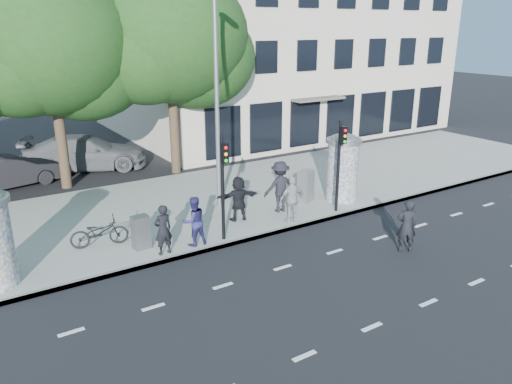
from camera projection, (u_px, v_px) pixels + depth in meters
ground at (313, 288)px, 13.46m from camera, size 120.00×120.00×0.00m
sidewalk at (192, 205)px, 19.43m from camera, size 40.00×8.00×0.15m
curb at (244, 240)px, 16.27m from camera, size 40.00×0.10×0.16m
lane_dash_near at (372, 327)px, 11.71m from camera, size 32.00×0.12×0.01m
lane_dash_far at (283, 267)px, 14.58m from camera, size 32.00×0.12×0.01m
ad_column_right at (343, 166)px, 19.39m from camera, size 1.36×1.36×2.65m
traffic_pole_near at (223, 178)px, 15.48m from camera, size 0.22×0.31×3.40m
traffic_pole_far at (340, 157)px, 17.93m from camera, size 0.22×0.31×3.40m
street_lamp at (217, 83)px, 17.65m from camera, size 0.25×0.93×8.00m
tree_near_left at (49, 43)px, 19.88m from camera, size 6.80×6.80×8.97m
tree_center at (169, 35)px, 22.04m from camera, size 7.00×7.00×9.30m
building at (269, 37)px, 33.66m from camera, size 20.30×15.85×12.00m
ped_b at (163, 230)px, 14.88m from camera, size 0.60×0.43×1.57m
ped_c at (194, 221)px, 15.50m from camera, size 0.78×0.62×1.60m
ped_d at (280, 187)px, 18.30m from camera, size 1.34×0.92×1.91m
ped_e at (292, 199)px, 17.32m from camera, size 1.04×0.66×1.68m
ped_f at (238, 199)px, 17.50m from camera, size 1.58×0.84×1.61m
man_road at (407, 226)px, 15.38m from camera, size 0.74×0.67×1.70m
bicycle at (99, 232)px, 15.52m from camera, size 0.96×1.85×0.92m
cabinet_left at (141, 232)px, 15.34m from camera, size 0.54×0.41×1.06m
cabinet_right at (306, 186)px, 19.42m from camera, size 0.73×0.64×1.27m
car_mid at (10, 172)px, 21.58m from camera, size 2.36×4.56×1.43m
car_right at (85, 153)px, 24.30m from camera, size 4.16×6.20×1.67m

